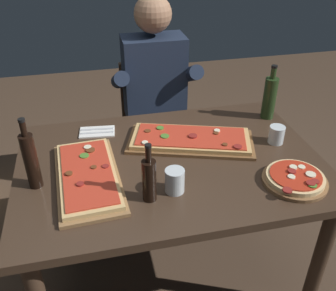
{
  "coord_description": "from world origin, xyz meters",
  "views": [
    {
      "loc": [
        -0.33,
        -1.4,
        1.73
      ],
      "look_at": [
        0.0,
        0.05,
        0.79
      ],
      "focal_mm": 40.19,
      "sensor_mm": 36.0,
      "label": 1
    }
  ],
  "objects_px": {
    "pizza_rectangular_front": "(191,140)",
    "diner_chair": "(153,120)",
    "dining_table": "(170,177)",
    "pizza_rectangular_left": "(88,176)",
    "wine_bottle_dark": "(149,179)",
    "vinegar_bottle_green": "(270,97)",
    "oil_bottle_amber": "(31,160)",
    "seated_diner": "(156,94)",
    "pizza_round_far": "(295,179)",
    "tumbler_near_camera": "(175,182)",
    "tumbler_far_side": "(277,135)"
  },
  "relations": [
    {
      "from": "vinegar_bottle_green",
      "to": "tumbler_near_camera",
      "type": "height_order",
      "value": "vinegar_bottle_green"
    },
    {
      "from": "pizza_rectangular_front",
      "to": "vinegar_bottle_green",
      "type": "distance_m",
      "value": 0.53
    },
    {
      "from": "dining_table",
      "to": "seated_diner",
      "type": "distance_m",
      "value": 0.75
    },
    {
      "from": "pizza_rectangular_left",
      "to": "tumbler_near_camera",
      "type": "bearing_deg",
      "value": -24.68
    },
    {
      "from": "oil_bottle_amber",
      "to": "vinegar_bottle_green",
      "type": "height_order",
      "value": "oil_bottle_amber"
    },
    {
      "from": "pizza_rectangular_front",
      "to": "vinegar_bottle_green",
      "type": "xyz_separation_m",
      "value": [
        0.49,
        0.17,
        0.1
      ]
    },
    {
      "from": "wine_bottle_dark",
      "to": "vinegar_bottle_green",
      "type": "distance_m",
      "value": 0.94
    },
    {
      "from": "dining_table",
      "to": "pizza_rectangular_front",
      "type": "height_order",
      "value": "pizza_rectangular_front"
    },
    {
      "from": "pizza_rectangular_front",
      "to": "oil_bottle_amber",
      "type": "relative_size",
      "value": 2.1
    },
    {
      "from": "dining_table",
      "to": "pizza_rectangular_left",
      "type": "height_order",
      "value": "pizza_rectangular_left"
    },
    {
      "from": "tumbler_far_side",
      "to": "diner_chair",
      "type": "bearing_deg",
      "value": 119.84
    },
    {
      "from": "dining_table",
      "to": "diner_chair",
      "type": "relative_size",
      "value": 1.61
    },
    {
      "from": "oil_bottle_amber",
      "to": "diner_chair",
      "type": "distance_m",
      "value": 1.2
    },
    {
      "from": "wine_bottle_dark",
      "to": "tumbler_near_camera",
      "type": "relative_size",
      "value": 2.49
    },
    {
      "from": "dining_table",
      "to": "wine_bottle_dark",
      "type": "bearing_deg",
      "value": -120.22
    },
    {
      "from": "dining_table",
      "to": "pizza_rectangular_front",
      "type": "distance_m",
      "value": 0.21
    },
    {
      "from": "dining_table",
      "to": "pizza_rectangular_left",
      "type": "relative_size",
      "value": 2.44
    },
    {
      "from": "pizza_rectangular_left",
      "to": "vinegar_bottle_green",
      "type": "distance_m",
      "value": 1.07
    },
    {
      "from": "vinegar_bottle_green",
      "to": "pizza_rectangular_front",
      "type": "bearing_deg",
      "value": -160.79
    },
    {
      "from": "tumbler_far_side",
      "to": "pizza_rectangular_front",
      "type": "bearing_deg",
      "value": 168.24
    },
    {
      "from": "pizza_round_far",
      "to": "tumbler_near_camera",
      "type": "distance_m",
      "value": 0.52
    },
    {
      "from": "oil_bottle_amber",
      "to": "wine_bottle_dark",
      "type": "bearing_deg",
      "value": -22.9
    },
    {
      "from": "pizza_rectangular_front",
      "to": "diner_chair",
      "type": "bearing_deg",
      "value": 94.2
    },
    {
      "from": "pizza_round_far",
      "to": "dining_table",
      "type": "bearing_deg",
      "value": 149.53
    },
    {
      "from": "pizza_rectangular_left",
      "to": "pizza_round_far",
      "type": "relative_size",
      "value": 2.08
    },
    {
      "from": "pizza_rectangular_left",
      "to": "tumbler_near_camera",
      "type": "xyz_separation_m",
      "value": [
        0.35,
        -0.16,
        0.03
      ]
    },
    {
      "from": "dining_table",
      "to": "pizza_round_far",
      "type": "relative_size",
      "value": 5.08
    },
    {
      "from": "vinegar_bottle_green",
      "to": "diner_chair",
      "type": "relative_size",
      "value": 0.35
    },
    {
      "from": "seated_diner",
      "to": "tumbler_far_side",
      "type": "bearing_deg",
      "value": -56.09
    },
    {
      "from": "pizza_rectangular_front",
      "to": "pizza_round_far",
      "type": "height_order",
      "value": "same"
    },
    {
      "from": "pizza_rectangular_front",
      "to": "diner_chair",
      "type": "height_order",
      "value": "diner_chair"
    },
    {
      "from": "pizza_rectangular_front",
      "to": "tumbler_far_side",
      "type": "distance_m",
      "value": 0.43
    },
    {
      "from": "oil_bottle_amber",
      "to": "seated_diner",
      "type": "relative_size",
      "value": 0.24
    },
    {
      "from": "pizza_round_far",
      "to": "wine_bottle_dark",
      "type": "height_order",
      "value": "wine_bottle_dark"
    },
    {
      "from": "dining_table",
      "to": "diner_chair",
      "type": "distance_m",
      "value": 0.87
    },
    {
      "from": "wine_bottle_dark",
      "to": "diner_chair",
      "type": "bearing_deg",
      "value": 78.61
    },
    {
      "from": "pizza_rectangular_front",
      "to": "pizza_rectangular_left",
      "type": "xyz_separation_m",
      "value": [
        -0.51,
        -0.18,
        -0.0
      ]
    },
    {
      "from": "pizza_round_far",
      "to": "wine_bottle_dark",
      "type": "bearing_deg",
      "value": 176.76
    },
    {
      "from": "oil_bottle_amber",
      "to": "pizza_rectangular_left",
      "type": "bearing_deg",
      "value": -1.49
    },
    {
      "from": "tumbler_far_side",
      "to": "tumbler_near_camera",
      "type": "bearing_deg",
      "value": -156.16
    },
    {
      "from": "pizza_round_far",
      "to": "diner_chair",
      "type": "xyz_separation_m",
      "value": [
        -0.4,
        1.14,
        -0.27
      ]
    },
    {
      "from": "dining_table",
      "to": "vinegar_bottle_green",
      "type": "bearing_deg",
      "value": 25.29
    },
    {
      "from": "wine_bottle_dark",
      "to": "vinegar_bottle_green",
      "type": "height_order",
      "value": "vinegar_bottle_green"
    },
    {
      "from": "dining_table",
      "to": "pizza_round_far",
      "type": "height_order",
      "value": "pizza_round_far"
    },
    {
      "from": "wine_bottle_dark",
      "to": "vinegar_bottle_green",
      "type": "xyz_separation_m",
      "value": [
        0.77,
        0.54,
        0.02
      ]
    },
    {
      "from": "oil_bottle_amber",
      "to": "dining_table",
      "type": "bearing_deg",
      "value": 5.36
    },
    {
      "from": "dining_table",
      "to": "oil_bottle_amber",
      "type": "bearing_deg",
      "value": -174.64
    },
    {
      "from": "wine_bottle_dark",
      "to": "seated_diner",
      "type": "xyz_separation_m",
      "value": [
        0.22,
        0.98,
        -0.1
      ]
    },
    {
      "from": "vinegar_bottle_green",
      "to": "tumbler_near_camera",
      "type": "bearing_deg",
      "value": -141.93
    },
    {
      "from": "vinegar_bottle_green",
      "to": "tumbler_far_side",
      "type": "distance_m",
      "value": 0.28
    }
  ]
}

